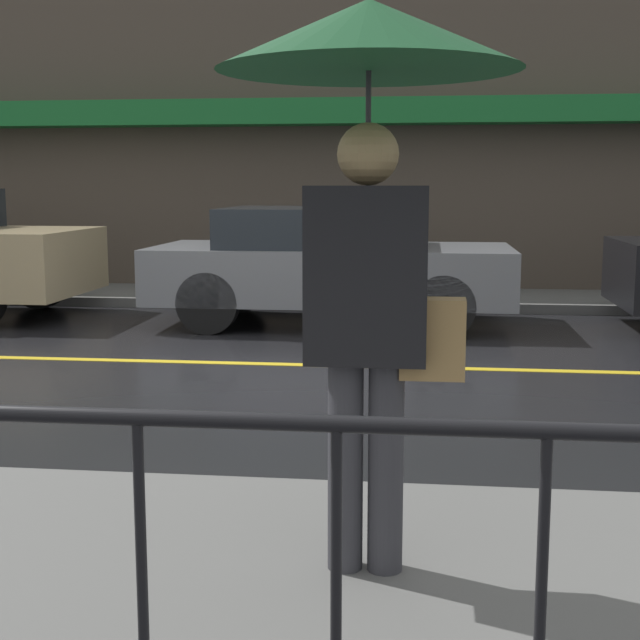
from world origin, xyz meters
The scene contains 6 objects.
ground_plane centered at (0.00, 0.00, 0.00)m, with size 80.00×80.00×0.00m, color black.
sidewalk_far centered at (0.00, 4.30, 0.06)m, with size 28.00×1.70×0.12m.
lane_marking centered at (0.00, 0.00, 0.00)m, with size 25.20×0.12×0.01m.
building_storefront centered at (0.00, 5.27, 2.64)m, with size 28.00×0.85×5.28m.
pedestrian centered at (1.61, -4.47, 1.83)m, with size 1.10×1.10×2.13m.
car_grey centered at (0.71, 2.39, 0.70)m, with size 4.06×1.87×1.34m.
Camera 1 is at (1.83, -7.74, 1.60)m, focal length 50.00 mm.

